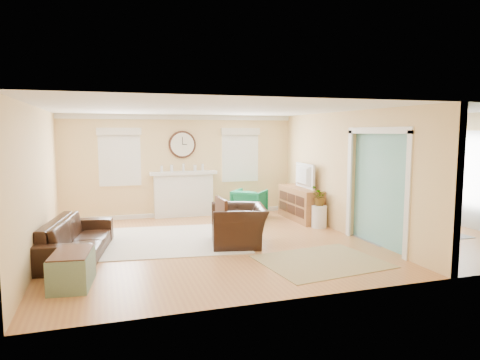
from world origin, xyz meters
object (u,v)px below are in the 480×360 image
Objects in this scene: green_chair at (249,203)px; dining_table at (385,213)px; credenza at (301,204)px; sofa at (77,238)px; eames_chair at (239,225)px.

green_chair is 3.28m from dining_table.
credenza is (1.13, -0.68, 0.04)m from green_chair.
green_chair is 0.41× the size of dining_table.
credenza reaches higher than dining_table.
sofa is 2.91× the size of green_chair.
eames_chair reaches higher than sofa.
green_chair reaches higher than sofa.
green_chair is 1.31m from credenza.
green_chair is at bearing 168.85° from eames_chair.
dining_table is at bearing -43.13° from credenza.
dining_table is at bearing -77.66° from sofa.
eames_chair is at bearing 94.45° from dining_table.
green_chair is (1.06, 2.46, -0.02)m from eames_chair.
sofa is 5.39m from credenza.
dining_table is (1.45, -1.36, -0.07)m from credenza.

